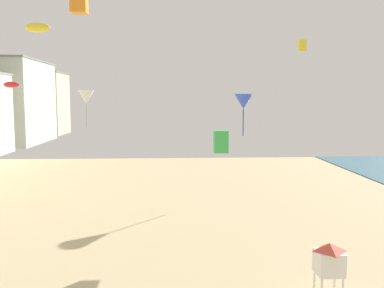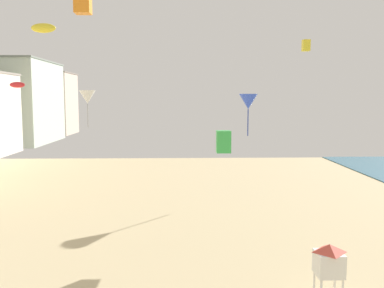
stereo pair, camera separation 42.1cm
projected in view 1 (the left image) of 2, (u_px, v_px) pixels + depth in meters
name	position (u px, v px, depth m)	size (l,w,h in m)	color
boardwalk_hotel_distant	(8.00, 102.00, 81.90)	(13.17, 20.60, 16.01)	#B7C6B2
boardwalk_hotel_furthest	(40.00, 104.00, 102.19)	(11.47, 12.84, 14.93)	#C6B29E
lifeguard_stand	(329.00, 259.00, 18.03)	(1.10, 1.10, 2.55)	white
kite_orange_box	(79.00, 1.00, 27.93)	(1.04, 1.04, 1.63)	orange
kite_white_delta	(86.00, 97.00, 21.02)	(0.81, 0.81, 1.84)	white
kite_blue_delta	(243.00, 102.00, 39.24)	(1.71, 1.71, 3.90)	blue
kite_yellow_box	(302.00, 46.00, 30.04)	(0.50, 0.50, 0.79)	yellow
kite_yellow_parafoil	(38.00, 28.00, 37.57)	(2.20, 0.61, 0.86)	yellow
kite_green_box	(221.00, 142.00, 27.63)	(0.91, 0.91, 1.44)	green
kite_red_parafoil	(11.00, 85.00, 37.01)	(1.35, 0.37, 0.52)	red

